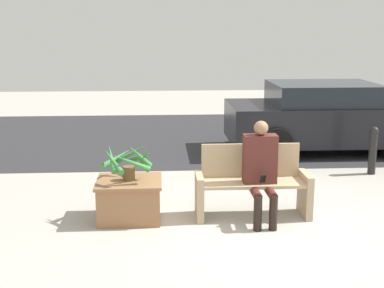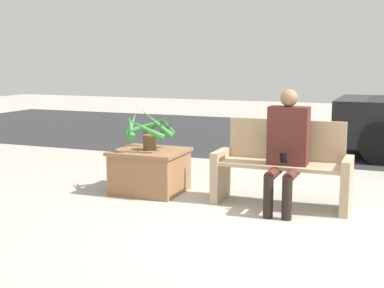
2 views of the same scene
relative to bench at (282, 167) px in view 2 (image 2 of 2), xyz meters
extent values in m
plane|color=#ADA89E|center=(0.05, -0.86, -0.43)|extent=(30.00, 30.00, 0.00)
cube|color=#2D2D30|center=(0.05, 5.29, -0.43)|extent=(20.00, 6.00, 0.01)
cube|color=tan|center=(-0.70, -0.06, -0.14)|extent=(0.09, 0.51, 0.58)
cube|color=tan|center=(0.70, -0.06, -0.14)|extent=(0.09, 0.51, 0.58)
cube|color=tan|center=(0.00, -0.06, 0.03)|extent=(1.32, 0.47, 0.04)
cube|color=tan|center=(0.00, 0.18, 0.28)|extent=(1.32, 0.04, 0.46)
cube|color=#51231E|center=(0.08, -0.09, 0.37)|extent=(0.43, 0.22, 0.63)
sphere|color=#8C6647|center=(0.08, -0.11, 0.77)|extent=(0.19, 0.19, 0.19)
cylinder|color=#51231E|center=(-0.02, -0.32, 0.00)|extent=(0.11, 0.46, 0.11)
cylinder|color=#51231E|center=(0.17, -0.32, 0.00)|extent=(0.11, 0.46, 0.11)
cylinder|color=black|center=(-0.02, -0.56, -0.21)|extent=(0.10, 0.10, 0.44)
cylinder|color=black|center=(0.17, -0.56, -0.21)|extent=(0.10, 0.10, 0.44)
cube|color=black|center=(0.08, -0.32, 0.16)|extent=(0.07, 0.09, 0.12)
cube|color=#936642|center=(-1.62, -0.04, -0.17)|extent=(0.79, 0.72, 0.53)
cube|color=#936642|center=(-1.62, -0.04, 0.07)|extent=(0.84, 0.77, 0.04)
cylinder|color=brown|center=(-1.62, -0.04, 0.19)|extent=(0.16, 0.16, 0.18)
cone|color=#387F3D|center=(-1.40, 0.00, 0.40)|extent=(0.16, 0.49, 0.31)
cone|color=#387F3D|center=(-1.44, 0.11, 0.37)|extent=(0.38, 0.43, 0.25)
cone|color=#387F3D|center=(-1.59, 0.18, 0.40)|extent=(0.49, 0.14, 0.31)
cone|color=#387F3D|center=(-1.78, 0.13, 0.35)|extent=(0.42, 0.41, 0.22)
cone|color=#387F3D|center=(-1.83, -0.09, 0.40)|extent=(0.19, 0.48, 0.32)
cone|color=#387F3D|center=(-1.81, -0.16, 0.39)|extent=(0.33, 0.46, 0.29)
cone|color=#387F3D|center=(-1.57, -0.26, 0.39)|extent=(0.49, 0.18, 0.29)
cone|color=#387F3D|center=(-1.47, -0.16, 0.44)|extent=(0.33, 0.39, 0.39)
cylinder|color=black|center=(0.92, 2.79, -0.11)|extent=(0.65, 0.18, 0.65)
camera|label=1|loc=(-1.20, -6.72, 2.04)|focal=50.00mm
camera|label=2|loc=(1.21, -5.78, 1.19)|focal=50.00mm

